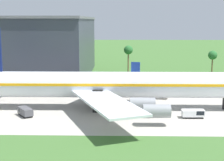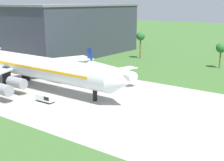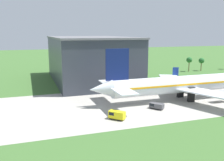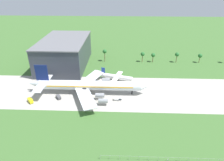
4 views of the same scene
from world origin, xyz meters
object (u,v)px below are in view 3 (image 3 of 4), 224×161
Objects in this scene: jet_airliner at (191,84)px; fuel_truck at (156,106)px; baggage_tug at (116,115)px; regional_aircraft at (197,80)px; terminal_building at (90,59)px.

fuel_truck is at bearing -158.81° from jet_airliner.
jet_airliner is at bearing 21.19° from fuel_truck.
jet_airliner is 36.03m from baggage_tug.
regional_aircraft reaches higher than baggage_tug.
regional_aircraft is 53.51m from terminal_building.
baggage_tug is at bearing -160.01° from jet_airliner.
jet_airliner is at bearing 19.99° from baggage_tug.
regional_aircraft is at bearing 36.30° from fuel_truck.
terminal_building reaches higher than jet_airliner.
baggage_tug is at bearing -148.47° from regional_aircraft.
jet_airliner reaches higher than baggage_tug.
fuel_truck is at bearing -81.05° from terminal_building.
terminal_building is at bearing 119.02° from jet_airliner.
jet_airliner is 1.25× the size of terminal_building.
fuel_truck is at bearing -143.70° from regional_aircraft.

